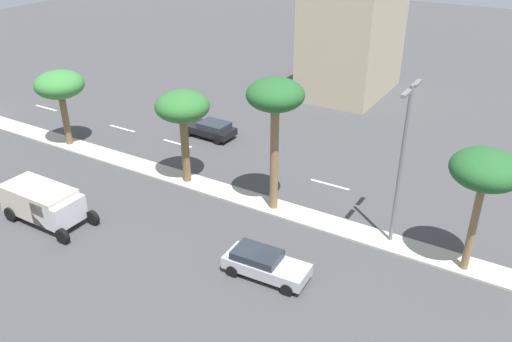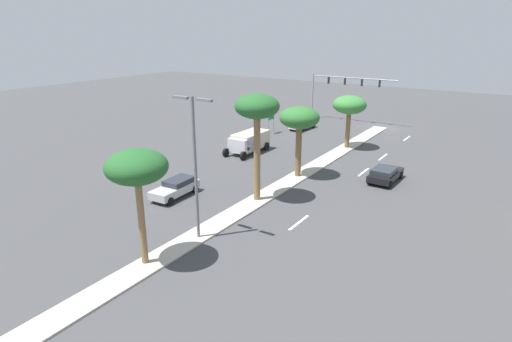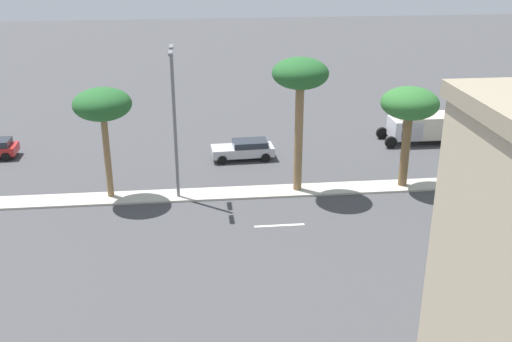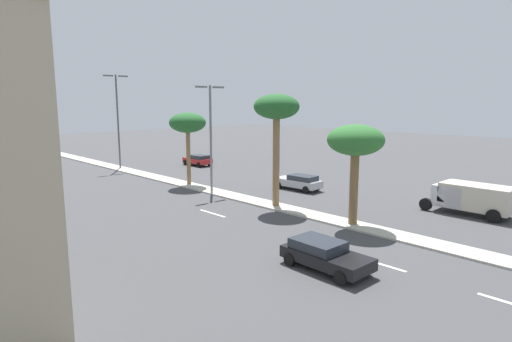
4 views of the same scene
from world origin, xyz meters
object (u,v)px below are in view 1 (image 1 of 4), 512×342
(palm_tree_outboard, at_px, (183,109))
(street_lamp_leading, at_px, (402,154))
(sedan_silver_far, at_px, (264,264))
(palm_tree_near, at_px, (486,172))
(box_truck, at_px, (46,203))
(commercial_building, at_px, (353,35))
(sedan_black_mid, at_px, (210,129))
(palm_tree_leading, at_px, (275,100))
(palm_tree_mid, at_px, (60,86))

(palm_tree_outboard, bearing_deg, street_lamp_leading, 91.07)
(sedan_silver_far, bearing_deg, palm_tree_near, 123.55)
(street_lamp_leading, height_order, box_truck, street_lamp_leading)
(palm_tree_outboard, xyz_separation_m, box_truck, (8.24, -4.09, -4.07))
(commercial_building, height_order, sedan_black_mid, commercial_building)
(palm_tree_near, relative_size, sedan_black_mid, 1.55)
(palm_tree_near, relative_size, box_truck, 1.17)
(palm_tree_outboard, xyz_separation_m, palm_tree_leading, (0.03, 6.78, 1.84))
(commercial_building, xyz_separation_m, sedan_black_mid, (16.40, -5.33, -4.94))
(street_lamp_leading, distance_m, sedan_silver_far, 9.12)
(palm_tree_leading, distance_m, box_truck, 14.85)
(palm_tree_near, height_order, sedan_silver_far, palm_tree_near)
(palm_tree_outboard, bearing_deg, sedan_silver_far, 57.89)
(palm_tree_outboard, height_order, sedan_black_mid, palm_tree_outboard)
(street_lamp_leading, bearing_deg, box_truck, -65.05)
(box_truck, bearing_deg, commercial_building, 168.65)
(palm_tree_near, bearing_deg, street_lamp_leading, -97.05)
(street_lamp_leading, xyz_separation_m, sedan_silver_far, (6.28, -4.60, -4.74))
(commercial_building, relative_size, sedan_black_mid, 2.60)
(street_lamp_leading, distance_m, box_truck, 20.60)
(sedan_black_mid, relative_size, box_truck, 0.75)
(commercial_building, distance_m, palm_tree_near, 28.61)
(palm_tree_near, bearing_deg, sedan_silver_far, -56.45)
(sedan_black_mid, bearing_deg, palm_tree_outboard, 23.37)
(palm_tree_mid, bearing_deg, palm_tree_near, 89.38)
(palm_tree_outboard, distance_m, palm_tree_near, 18.30)
(palm_tree_mid, xyz_separation_m, palm_tree_near, (0.33, 30.00, 0.96))
(palm_tree_leading, xyz_separation_m, sedan_black_mid, (-7.10, -9.83, -6.44))
(palm_tree_outboard, height_order, box_truck, palm_tree_outboard)
(palm_tree_mid, height_order, sedan_black_mid, palm_tree_mid)
(palm_tree_outboard, height_order, palm_tree_leading, palm_tree_leading)
(sedan_silver_far, bearing_deg, palm_tree_mid, -105.98)
(palm_tree_leading, distance_m, sedan_black_mid, 13.73)
(palm_tree_outboard, bearing_deg, palm_tree_mid, -90.41)
(palm_tree_mid, height_order, palm_tree_near, palm_tree_near)
(sedan_silver_far, xyz_separation_m, sedan_black_mid, (-13.08, -12.64, -0.02))
(palm_tree_leading, bearing_deg, palm_tree_mid, -90.36)
(commercial_building, relative_size, palm_tree_near, 1.68)
(street_lamp_leading, height_order, sedan_silver_far, street_lamp_leading)
(palm_tree_mid, distance_m, sedan_black_mid, 11.85)
(palm_tree_outboard, relative_size, sedan_silver_far, 1.42)
(commercial_building, relative_size, street_lamp_leading, 1.25)
(sedan_silver_far, distance_m, sedan_black_mid, 18.19)
(commercial_building, height_order, street_lamp_leading, commercial_building)
(palm_tree_near, distance_m, box_truck, 24.20)
(palm_tree_mid, relative_size, palm_tree_outboard, 0.92)
(palm_tree_mid, bearing_deg, palm_tree_leading, 89.64)
(commercial_building, distance_m, palm_tree_leading, 23.97)
(commercial_building, height_order, palm_tree_mid, commercial_building)
(palm_tree_mid, relative_size, sedan_black_mid, 1.34)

